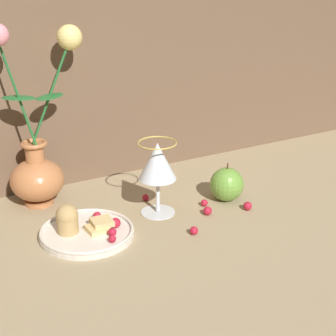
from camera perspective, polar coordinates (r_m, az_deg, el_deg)
name	(u,v)px	position (r m, az deg, el deg)	size (l,w,h in m)	color
ground_plane	(130,222)	(1.14, -3.91, -5.45)	(2.40, 2.40, 0.00)	#9E8966
vase	(38,159)	(1.20, -13.06, 0.93)	(0.19, 0.11, 0.39)	#B77042
plate_with_pastries	(84,229)	(1.09, -8.51, -6.17)	(0.18, 0.18, 0.07)	silver
wine_glass	(157,164)	(1.13, -1.08, 0.42)	(0.08, 0.08, 0.16)	silver
apple_beside_vase	(227,184)	(1.22, 5.99, -1.66)	(0.07, 0.07, 0.09)	#669938
berry_near_plate	(248,206)	(1.19, 8.08, -3.84)	(0.02, 0.02, 0.02)	#AD192D
berry_front_center	(194,231)	(1.09, 2.65, -6.37)	(0.02, 0.02, 0.02)	#AD192D
berry_by_glass_stem	(204,203)	(1.20, 3.71, -3.56)	(0.01, 0.01, 0.01)	#AD192D
berry_under_candlestick	(146,197)	(1.22, -2.29, -3.01)	(0.01, 0.01, 0.01)	#AD192D
berry_far_right	(208,211)	(1.16, 4.04, -4.37)	(0.02, 0.02, 0.02)	#AD192D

